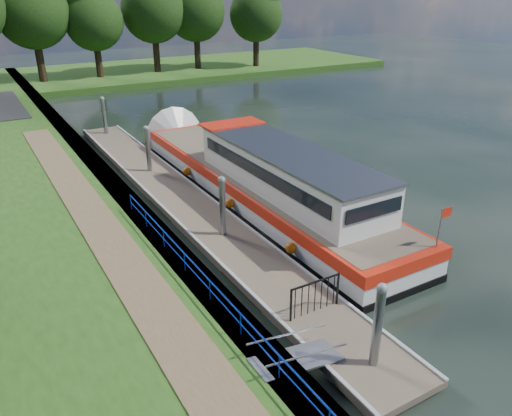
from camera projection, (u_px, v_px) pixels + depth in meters
ground at (360, 364)px, 14.18m from camera, size 160.00×160.00×0.00m
bank_edge at (118, 194)px, 24.64m from camera, size 1.10×90.00×0.78m
far_bank at (149, 71)px, 60.53m from camera, size 60.00×18.00×0.60m
footpath at (121, 257)px, 18.11m from camera, size 1.60×40.00×0.05m
blue_fence at (224, 301)px, 14.73m from camera, size 0.04×18.04×0.72m
pontoon at (182, 202)px, 24.33m from camera, size 2.50×30.00×0.56m
mooring_piles at (180, 181)px, 23.89m from camera, size 0.30×27.30×3.55m
gangway at (297, 358)px, 13.46m from camera, size 2.58×1.00×0.92m
gate_panel at (315, 292)px, 15.44m from camera, size 1.85×0.05×1.15m
barge at (254, 177)px, 24.92m from camera, size 4.36×21.15×4.78m
horizon_trees at (19, 7)px, 48.50m from camera, size 54.38×10.03×12.87m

